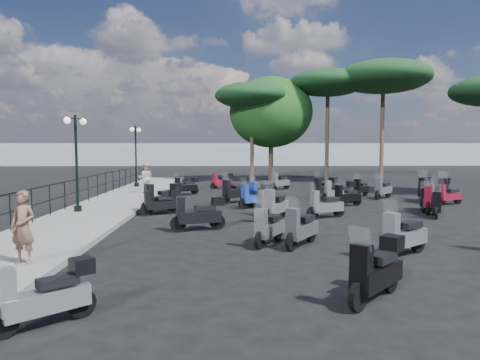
{
  "coord_description": "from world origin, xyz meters",
  "views": [
    {
      "loc": [
        -1.44,
        -15.77,
        2.6
      ],
      "look_at": [
        -1.01,
        1.91,
        1.2
      ],
      "focal_mm": 32.0,
      "sensor_mm": 36.0,
      "label": 1
    }
  ],
  "objects_px": {
    "scooter_7": "(269,228)",
    "scooter_13": "(301,229)",
    "scooter_12": "(403,236)",
    "scooter_0": "(45,296)",
    "lamp_post_1": "(76,157)",
    "scooter_17": "(280,182)",
    "scooter_28": "(449,196)",
    "scooter_16": "(325,188)",
    "pedestrian_far": "(146,178)",
    "scooter_2": "(160,203)",
    "scooter_27": "(444,191)",
    "scooter_29": "(361,189)",
    "scooter_14": "(272,204)",
    "scooter_30": "(425,190)",
    "scooter_4": "(234,193)",
    "scooter_9": "(261,195)",
    "scooter_26": "(432,199)",
    "scooter_15": "(339,192)",
    "scooter_8": "(275,206)",
    "scooter_10": "(255,196)",
    "scooter_3": "(162,198)",
    "pine_2": "(252,96)",
    "lamp_post_2": "(136,152)",
    "pine_1": "(383,77)",
    "scooter_1": "(199,214)",
    "scooter_23": "(383,189)",
    "pine_0": "(328,83)",
    "scooter_11": "(222,181)",
    "scooter_20": "(436,205)",
    "scooter_31": "(424,200)",
    "scooter_6": "(376,271)",
    "scooter_22": "(347,197)",
    "broadleaf_tree": "(271,112)",
    "scooter_5": "(186,187)",
    "scooter_21": "(325,206)",
    "woman": "(23,227)"
  },
  "relations": [
    {
      "from": "scooter_14",
      "to": "scooter_30",
      "type": "bearing_deg",
      "value": -91.54
    },
    {
      "from": "scooter_13",
      "to": "pine_2",
      "type": "relative_size",
      "value": 0.2
    },
    {
      "from": "lamp_post_2",
      "to": "scooter_12",
      "type": "height_order",
      "value": "lamp_post_2"
    },
    {
      "from": "scooter_15",
      "to": "scooter_30",
      "type": "height_order",
      "value": "scooter_30"
    },
    {
      "from": "scooter_4",
      "to": "scooter_31",
      "type": "relative_size",
      "value": 0.95
    },
    {
      "from": "scooter_9",
      "to": "pine_2",
      "type": "xyz_separation_m",
      "value": [
        0.28,
        12.82,
        5.73
      ]
    },
    {
      "from": "scooter_15",
      "to": "scooter_22",
      "type": "xyz_separation_m",
      "value": [
        0.04,
        -1.14,
        -0.08
      ]
    },
    {
      "from": "scooter_29",
      "to": "pine_0",
      "type": "distance_m",
      "value": 12.14
    },
    {
      "from": "lamp_post_1",
      "to": "scooter_17",
      "type": "distance_m",
      "value": 12.82
    },
    {
      "from": "pedestrian_far",
      "to": "scooter_4",
      "type": "distance_m",
      "value": 5.61
    },
    {
      "from": "scooter_6",
      "to": "scooter_7",
      "type": "bearing_deg",
      "value": -26.79
    },
    {
      "from": "scooter_2",
      "to": "scooter_16",
      "type": "bearing_deg",
      "value": -82.9
    },
    {
      "from": "scooter_12",
      "to": "scooter_26",
      "type": "relative_size",
      "value": 0.98
    },
    {
      "from": "scooter_28",
      "to": "scooter_16",
      "type": "bearing_deg",
      "value": 42.01
    },
    {
      "from": "scooter_27",
      "to": "pine_2",
      "type": "relative_size",
      "value": 0.23
    },
    {
      "from": "scooter_27",
      "to": "scooter_30",
      "type": "xyz_separation_m",
      "value": [
        -0.65,
        0.54,
        0.0
      ]
    },
    {
      "from": "scooter_12",
      "to": "scooter_17",
      "type": "relative_size",
      "value": 1.13
    },
    {
      "from": "scooter_14",
      "to": "scooter_23",
      "type": "relative_size",
      "value": 1.06
    },
    {
      "from": "scooter_11",
      "to": "pine_2",
      "type": "distance_m",
      "value": 7.97
    },
    {
      "from": "scooter_7",
      "to": "scooter_13",
      "type": "xyz_separation_m",
      "value": [
        0.82,
        -0.22,
        0.02
      ]
    },
    {
      "from": "scooter_0",
      "to": "scooter_3",
      "type": "height_order",
      "value": "scooter_3"
    },
    {
      "from": "woman",
      "to": "scooter_1",
      "type": "bearing_deg",
      "value": 65.19
    },
    {
      "from": "scooter_10",
      "to": "scooter_1",
      "type": "bearing_deg",
      "value": 124.06
    },
    {
      "from": "scooter_16",
      "to": "pine_2",
      "type": "xyz_separation_m",
      "value": [
        -3.12,
        10.19,
        5.7
      ]
    },
    {
      "from": "lamp_post_2",
      "to": "pine_1",
      "type": "relative_size",
      "value": 0.42
    },
    {
      "from": "scooter_12",
      "to": "scooter_17",
      "type": "bearing_deg",
      "value": -32.48
    },
    {
      "from": "scooter_27",
      "to": "scooter_29",
      "type": "bearing_deg",
      "value": -5.89
    },
    {
      "from": "scooter_1",
      "to": "pine_0",
      "type": "xyz_separation_m",
      "value": [
        8.21,
        18.74,
        6.72
      ]
    },
    {
      "from": "scooter_4",
      "to": "scooter_6",
      "type": "height_order",
      "value": "scooter_4"
    },
    {
      "from": "scooter_27",
      "to": "scooter_29",
      "type": "relative_size",
      "value": 1.37
    },
    {
      "from": "scooter_5",
      "to": "scooter_20",
      "type": "distance_m",
      "value": 12.27
    },
    {
      "from": "scooter_14",
      "to": "pine_2",
      "type": "bearing_deg",
      "value": -27.69
    },
    {
      "from": "scooter_2",
      "to": "scooter_8",
      "type": "distance_m",
      "value": 4.46
    },
    {
      "from": "scooter_9",
      "to": "scooter_22",
      "type": "height_order",
      "value": "scooter_9"
    },
    {
      "from": "pine_0",
      "to": "scooter_11",
      "type": "bearing_deg",
      "value": -143.6
    },
    {
      "from": "scooter_21",
      "to": "pine_2",
      "type": "distance_m",
      "value": 17.09
    },
    {
      "from": "scooter_4",
      "to": "scooter_26",
      "type": "height_order",
      "value": "scooter_4"
    },
    {
      "from": "pedestrian_far",
      "to": "scooter_2",
      "type": "bearing_deg",
      "value": 96.24
    },
    {
      "from": "scooter_8",
      "to": "scooter_10",
      "type": "xyz_separation_m",
      "value": [
        -0.51,
        3.15,
        -0.02
      ]
    },
    {
      "from": "scooter_7",
      "to": "scooter_16",
      "type": "xyz_separation_m",
      "value": [
        3.72,
        9.9,
        0.06
      ]
    },
    {
      "from": "scooter_21",
      "to": "broadleaf_tree",
      "type": "xyz_separation_m",
      "value": [
        -0.29,
        17.34,
        4.7
      ]
    },
    {
      "from": "scooter_9",
      "to": "scooter_26",
      "type": "height_order",
      "value": "scooter_26"
    },
    {
      "from": "scooter_26",
      "to": "pine_0",
      "type": "distance_m",
      "value": 16.78
    },
    {
      "from": "lamp_post_2",
      "to": "scooter_1",
      "type": "height_order",
      "value": "lamp_post_2"
    },
    {
      "from": "scooter_20",
      "to": "scooter_31",
      "type": "xyz_separation_m",
      "value": [
        0.22,
        1.42,
        0.0
      ]
    },
    {
      "from": "scooter_5",
      "to": "pine_0",
      "type": "relative_size",
      "value": 0.16
    },
    {
      "from": "broadleaf_tree",
      "to": "scooter_0",
      "type": "bearing_deg",
      "value": -102.32
    },
    {
      "from": "scooter_30",
      "to": "scooter_17",
      "type": "bearing_deg",
      "value": -9.05
    },
    {
      "from": "scooter_9",
      "to": "scooter_23",
      "type": "height_order",
      "value": "scooter_9"
    },
    {
      "from": "scooter_12",
      "to": "scooter_0",
      "type": "bearing_deg",
      "value": 82.85
    }
  ]
}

